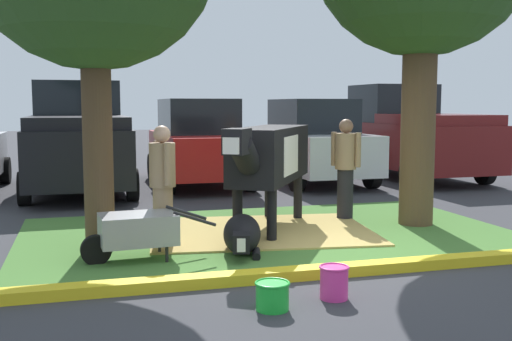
% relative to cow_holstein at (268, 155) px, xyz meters
% --- Properties ---
extents(ground_plane, '(80.00, 80.00, 0.00)m').
position_rel_cow_holstein_xyz_m(ground_plane, '(0.07, -1.74, -1.14)').
color(ground_plane, '#38383D').
extents(grass_island, '(7.08, 4.27, 0.02)m').
position_rel_cow_holstein_xyz_m(grass_island, '(-0.04, -0.22, -1.13)').
color(grass_island, '#477A33').
rests_on(grass_island, ground).
extents(curb_yellow, '(8.28, 0.24, 0.12)m').
position_rel_cow_holstein_xyz_m(curb_yellow, '(-0.04, -2.50, -1.08)').
color(curb_yellow, yellow).
rests_on(curb_yellow, ground).
extents(hay_bedding, '(3.48, 2.79, 0.04)m').
position_rel_cow_holstein_xyz_m(hay_bedding, '(-0.14, -0.11, -1.12)').
color(hay_bedding, tan).
rests_on(hay_bedding, ground).
extents(cow_holstein, '(1.99, 2.84, 1.60)m').
position_rel_cow_holstein_xyz_m(cow_holstein, '(0.00, 0.00, 0.00)').
color(cow_holstein, black).
rests_on(cow_holstein, ground).
extents(calf_lying, '(0.75, 1.33, 0.48)m').
position_rel_cow_holstein_xyz_m(calf_lying, '(-0.71, -1.19, -0.90)').
color(calf_lying, black).
rests_on(calf_lying, ground).
extents(person_handler, '(0.34, 0.52, 1.62)m').
position_rel_cow_holstein_xyz_m(person_handler, '(-1.66, -0.72, -0.27)').
color(person_handler, '#9E7F5B').
rests_on(person_handler, ground).
extents(person_visitor_near, '(0.36, 0.43, 1.66)m').
position_rel_cow_holstein_xyz_m(person_visitor_near, '(1.46, 0.48, -0.25)').
color(person_visitor_near, black).
rests_on(person_visitor_near, ground).
extents(wheelbarrow, '(1.61, 0.67, 0.63)m').
position_rel_cow_holstein_xyz_m(wheelbarrow, '(-2.06, -1.27, -0.75)').
color(wheelbarrow, gray).
rests_on(wheelbarrow, ground).
extents(bucket_green, '(0.33, 0.33, 0.26)m').
position_rel_cow_holstein_xyz_m(bucket_green, '(-1.00, -3.39, -1.00)').
color(bucket_green, green).
rests_on(bucket_green, ground).
extents(bucket_pink, '(0.30, 0.30, 0.33)m').
position_rel_cow_holstein_xyz_m(bucket_pink, '(-0.32, -3.25, -0.97)').
color(bucket_pink, '#EA3893').
rests_on(bucket_pink, ground).
extents(pickup_truck_black, '(2.24, 5.41, 2.42)m').
position_rel_cow_holstein_xyz_m(pickup_truck_black, '(-2.74, 5.35, -0.03)').
color(pickup_truck_black, black).
rests_on(pickup_truck_black, ground).
extents(sedan_red, '(2.04, 4.41, 2.02)m').
position_rel_cow_holstein_xyz_m(sedan_red, '(-0.04, 5.57, -0.16)').
color(sedan_red, red).
rests_on(sedan_red, ground).
extents(sedan_blue, '(2.04, 4.41, 2.02)m').
position_rel_cow_holstein_xyz_m(sedan_blue, '(2.72, 5.28, -0.16)').
color(sedan_blue, silver).
rests_on(sedan_blue, ground).
extents(pickup_truck_maroon, '(2.24, 5.41, 2.42)m').
position_rel_cow_holstein_xyz_m(pickup_truck_maroon, '(5.50, 5.59, -0.03)').
color(pickup_truck_maroon, maroon).
rests_on(pickup_truck_maroon, ground).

